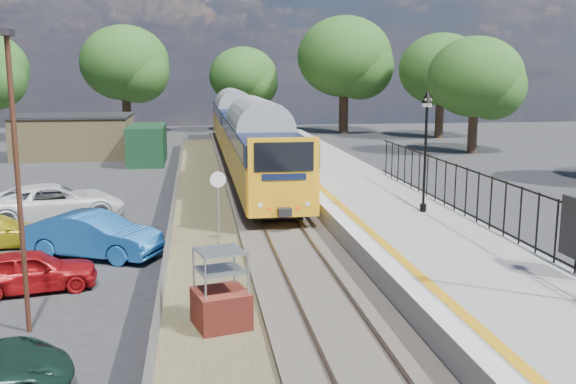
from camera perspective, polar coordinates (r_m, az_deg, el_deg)
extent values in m
plane|color=#2D2D30|center=(18.27, 2.47, -8.95)|extent=(120.00, 120.00, 0.00)
cube|color=#473F38|center=(27.77, -1.37, -1.96)|extent=(3.40, 80.00, 0.20)
cube|color=#4C472D|center=(25.65, -7.28, -3.25)|extent=(2.60, 70.00, 0.06)
cube|color=brown|center=(27.67, -2.85, -1.76)|extent=(0.07, 80.00, 0.14)
cube|color=brown|center=(27.84, 0.10, -1.67)|extent=(0.07, 80.00, 0.14)
cube|color=gray|center=(26.62, 8.17, -1.84)|extent=(5.00, 70.00, 0.90)
cube|color=silver|center=(25.98, 3.43, -1.03)|extent=(0.50, 70.00, 0.01)
cube|color=#EFA315|center=(26.09, 4.50, -0.99)|extent=(0.30, 70.00, 0.01)
cylinder|color=black|center=(24.98, 11.92, -1.36)|extent=(0.24, 0.24, 0.30)
cylinder|color=black|center=(24.67, 12.08, 2.84)|extent=(0.10, 0.10, 3.70)
cube|color=black|center=(24.50, 12.25, 7.37)|extent=(0.08, 0.08, 0.30)
cube|color=beige|center=(24.49, 12.27, 7.77)|extent=(0.26, 0.26, 0.30)
cone|color=black|center=(24.48, 12.29, 8.30)|extent=(0.44, 0.44, 0.50)
cube|color=black|center=(22.03, 18.26, 1.00)|extent=(0.05, 26.00, 0.05)
cube|color=#9A8757|center=(49.91, -18.41, 4.67)|extent=(8.00, 6.00, 3.00)
cube|color=black|center=(49.79, -18.51, 6.44)|extent=(8.20, 6.20, 0.15)
cube|color=#163C1E|center=(45.30, -12.39, 4.17)|extent=(2.40, 6.00, 2.60)
cylinder|color=#332319|center=(67.39, -14.12, 6.62)|extent=(0.88, 0.88, 3.85)
ellipsoid|color=#204E1A|center=(67.27, -14.32, 11.06)|extent=(8.80, 8.80, 7.48)
cylinder|color=#332319|center=(69.27, -3.95, 6.71)|extent=(0.72, 0.72, 3.15)
ellipsoid|color=#204E1A|center=(69.13, -4.00, 10.25)|extent=(7.20, 7.20, 6.12)
cylinder|color=#332319|center=(66.81, 4.96, 7.01)|extent=(0.96, 0.96, 4.20)
ellipsoid|color=#204E1A|center=(66.72, 5.04, 11.90)|extent=(9.60, 9.60, 8.16)
cylinder|color=#332319|center=(63.50, 13.29, 6.28)|extent=(0.80, 0.80, 3.50)
ellipsoid|color=#204E1A|center=(63.35, 13.48, 10.56)|extent=(8.00, 8.00, 6.80)
cylinder|color=#332319|center=(51.71, 16.08, 5.06)|extent=(0.72, 0.72, 3.15)
ellipsoid|color=#204E1A|center=(51.52, 16.32, 9.80)|extent=(7.20, 7.20, 6.12)
cube|color=#EFA315|center=(34.00, -2.74, 3.04)|extent=(2.80, 20.00, 1.90)
cube|color=#0F1839|center=(33.86, -2.76, 5.23)|extent=(2.82, 20.00, 0.90)
cube|color=black|center=(33.86, -2.76, 5.23)|extent=(2.82, 18.00, 0.70)
cube|color=black|center=(34.18, -2.72, 1.08)|extent=(2.00, 18.00, 0.45)
cube|color=#EFA315|center=(54.44, -4.86, 5.80)|extent=(2.80, 20.00, 1.90)
cube|color=#0F1839|center=(54.35, -4.88, 7.17)|extent=(2.82, 20.00, 0.90)
cube|color=black|center=(54.35, -4.88, 7.17)|extent=(2.82, 18.00, 0.70)
cube|color=black|center=(54.55, -4.84, 4.57)|extent=(2.00, 18.00, 0.45)
cube|color=black|center=(23.77, -0.36, 3.14)|extent=(2.24, 0.04, 1.10)
cube|color=maroon|center=(15.80, -5.96, -10.35)|extent=(1.50, 1.50, 0.94)
cylinder|color=#999EA3|center=(22.54, -6.19, -1.98)|extent=(0.06, 0.06, 2.48)
cylinder|color=silver|center=(22.26, -6.25, 1.11)|extent=(0.56, 0.08, 0.56)
cylinder|color=#472517|center=(15.95, -22.84, 0.21)|extent=(0.12, 0.12, 6.92)
cube|color=black|center=(15.76, -23.76, 12.85)|extent=(0.25, 0.50, 0.15)
imported|color=#A50F12|center=(19.59, -21.88, -6.50)|extent=(3.81, 2.17, 1.22)
imported|color=#1B57A2|center=(22.44, -16.88, -3.71)|extent=(4.83, 3.35, 1.51)
imported|color=white|center=(28.49, -20.00, -0.88)|extent=(6.15, 4.20, 1.56)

